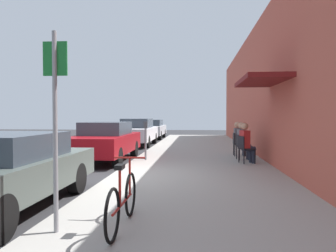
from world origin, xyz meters
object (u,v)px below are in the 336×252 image
at_px(parked_car_2, 137,132).
at_px(street_sign, 55,115).
at_px(parked_car_0, 3,170).
at_px(cafe_chair_1, 241,145).
at_px(cafe_chair_0, 245,147).
at_px(seated_patron_0, 246,141).
at_px(parked_car_3, 151,129).
at_px(seated_patron_1, 243,140).
at_px(bicycle_0, 123,201).
at_px(parked_car_1, 105,141).
at_px(cafe_chair_2, 237,143).
at_px(parking_meter, 146,138).
at_px(seated_patron_2, 239,138).

relative_size(parked_car_2, street_sign, 1.69).
xyz_separation_m(parked_car_0, cafe_chair_1, (4.83, 6.10, -0.07)).
distance_m(parked_car_0, cafe_chair_0, 7.16).
relative_size(street_sign, seated_patron_0, 2.02).
xyz_separation_m(parked_car_3, seated_patron_1, (4.89, -11.79, 0.10)).
distance_m(parked_car_2, parked_car_3, 5.46).
bearing_deg(cafe_chair_0, parked_car_3, 110.98).
relative_size(parked_car_3, street_sign, 1.69).
distance_m(street_sign, cafe_chair_0, 7.41).
height_order(bicycle_0, cafe_chair_1, bicycle_0).
distance_m(parked_car_1, seated_patron_1, 4.90).
height_order(parked_car_3, cafe_chair_2, parked_car_3).
height_order(bicycle_0, seated_patron_1, seated_patron_1).
xyz_separation_m(parking_meter, bicycle_0, (0.77, -6.78, -0.41)).
xyz_separation_m(parked_car_2, cafe_chair_2, (4.83, -5.20, -0.14)).
height_order(cafe_chair_0, seated_patron_0, seated_patron_0).
bearing_deg(cafe_chair_1, seated_patron_0, -85.67).
xyz_separation_m(parked_car_3, seated_patron_0, (4.89, -12.60, 0.10)).
distance_m(cafe_chair_0, cafe_chair_1, 0.82).
bearing_deg(parked_car_1, seated_patron_2, 11.29).
bearing_deg(parking_meter, seated_patron_1, 5.69).
bearing_deg(cafe_chair_1, parked_car_2, 127.33).
relative_size(parked_car_3, cafe_chair_0, 5.06).
bearing_deg(street_sign, seated_patron_2, 68.20).
relative_size(parked_car_3, cafe_chair_2, 5.06).
relative_size(seated_patron_0, seated_patron_1, 1.00).
height_order(parked_car_3, bicycle_0, parked_car_3).
bearing_deg(cafe_chair_2, parked_car_1, -168.58).
bearing_deg(parked_car_3, cafe_chair_0, -69.02).
distance_m(seated_patron_0, cafe_chair_1, 0.82).
relative_size(parking_meter, cafe_chair_2, 1.52).
distance_m(parked_car_2, street_sign, 13.80).
relative_size(cafe_chair_0, seated_patron_2, 0.67).
relative_size(cafe_chair_0, seated_patron_0, 0.67).
relative_size(seated_patron_1, seated_patron_2, 1.00).
distance_m(parked_car_0, seated_patron_1, 7.83).
relative_size(street_sign, cafe_chair_2, 2.99).
relative_size(parking_meter, seated_patron_1, 1.02).
distance_m(street_sign, seated_patron_1, 8.14).
xyz_separation_m(parked_car_1, parked_car_3, (0.00, 11.64, -0.02)).
bearing_deg(seated_patron_0, parked_car_0, -132.70).
xyz_separation_m(parking_meter, street_sign, (-0.05, -7.02, 0.75)).
distance_m(bicycle_0, seated_patron_2, 8.64).
bearing_deg(bicycle_0, cafe_chair_2, 73.06).
relative_size(cafe_chair_0, seated_patron_1, 0.67).
bearing_deg(seated_patron_2, street_sign, -111.80).
bearing_deg(cafe_chair_1, parked_car_1, 178.12).
bearing_deg(parked_car_0, parked_car_1, 90.00).
xyz_separation_m(parked_car_0, cafe_chair_2, (4.83, 7.24, -0.07)).
xyz_separation_m(seated_patron_0, seated_patron_2, (-0.00, 1.93, 0.00)).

